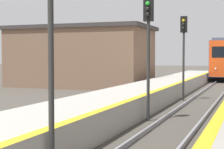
% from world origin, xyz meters
% --- Properties ---
extents(signal_near, '(0.36, 0.31, 4.68)m').
position_xyz_m(signal_near, '(-1.38, 4.74, 3.26)').
color(signal_near, '#2D2D2D').
rests_on(signal_near, ground).
extents(signal_mid, '(0.36, 0.31, 4.68)m').
position_xyz_m(signal_mid, '(-1.27, 11.84, 3.26)').
color(signal_mid, '#2D2D2D').
rests_on(signal_mid, ground).
extents(signal_far, '(0.36, 0.31, 4.68)m').
position_xyz_m(signal_far, '(-1.16, 18.94, 3.26)').
color(signal_far, '#2D2D2D').
rests_on(signal_far, ground).
extents(station_building, '(11.54, 6.43, 4.90)m').
position_xyz_m(station_building, '(-10.80, 25.98, 2.46)').
color(station_building, brown).
rests_on(station_building, ground).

